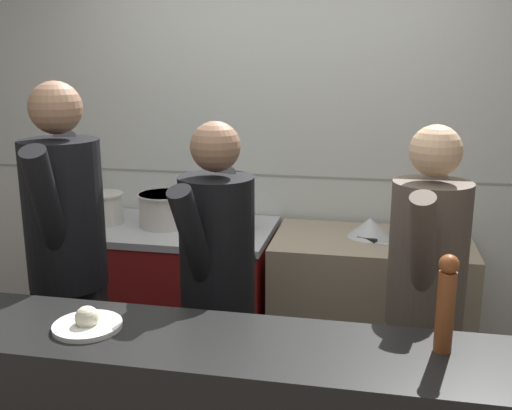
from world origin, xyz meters
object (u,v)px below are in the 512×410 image
at_px(braising_pot, 234,213).
at_px(sauce_pot, 164,209).
at_px(mixing_bowl_steel, 370,227).
at_px(chef_head_cook, 67,252).
at_px(oven_range, 173,297).
at_px(plated_dish_main, 87,323).
at_px(pepper_mill, 446,302).
at_px(chef_line, 425,292).
at_px(chefs_knife, 386,244).
at_px(chef_sous, 218,283).
at_px(stock_pot, 103,207).

bearing_deg(braising_pot, sauce_pot, 173.27).
height_order(sauce_pot, mixing_bowl_steel, sauce_pot).
xyz_separation_m(braising_pot, chef_head_cook, (-0.62, -0.77, -0.02)).
relative_size(oven_range, plated_dish_main, 5.04).
xyz_separation_m(pepper_mill, chef_head_cook, (-1.63, 0.59, -0.14)).
bearing_deg(chef_line, chefs_knife, 115.26).
bearing_deg(braising_pot, plated_dish_main, -97.42).
height_order(chef_head_cook, chef_sous, chef_head_cook).
bearing_deg(pepper_mill, braising_pot, 126.66).
bearing_deg(plated_dish_main, sauce_pot, 99.63).
xyz_separation_m(sauce_pot, chefs_knife, (1.28, -0.10, -0.10)).
bearing_deg(mixing_bowl_steel, chef_line, -72.65).
bearing_deg(stock_pot, chef_line, -22.19).
relative_size(plated_dish_main, chef_sous, 0.15).
relative_size(chefs_knife, chef_head_cook, 0.22).
distance_m(stock_pot, pepper_mill, 2.30).
xyz_separation_m(chefs_knife, chef_line, (0.16, -0.65, 0.00)).
height_order(stock_pot, plated_dish_main, stock_pot).
height_order(oven_range, stock_pot, stock_pot).
xyz_separation_m(braising_pot, pepper_mill, (1.01, -1.35, 0.11)).
xyz_separation_m(stock_pot, pepper_mill, (1.83, -1.39, 0.13)).
relative_size(sauce_pot, chef_sous, 0.19).
xyz_separation_m(stock_pot, chef_head_cook, (0.20, -0.81, -0.01)).
xyz_separation_m(sauce_pot, chef_head_cook, (-0.18, -0.82, -0.01)).
xyz_separation_m(plated_dish_main, pepper_mill, (1.19, 0.07, 0.15)).
bearing_deg(sauce_pot, chefs_knife, -4.53).
height_order(oven_range, chef_line, chef_line).
height_order(braising_pot, chef_line, chef_line).
xyz_separation_m(mixing_bowl_steel, pepper_mill, (0.25, -1.44, 0.18)).
distance_m(chefs_knife, chef_sous, 1.05).
relative_size(stock_pot, chefs_knife, 0.65).
bearing_deg(chef_head_cook, chef_line, -10.40).
height_order(chefs_knife, chef_sous, chef_sous).
xyz_separation_m(plated_dish_main, chef_head_cook, (-0.43, 0.66, 0.01)).
relative_size(sauce_pot, chef_head_cook, 0.18).
bearing_deg(plated_dish_main, chef_line, 31.22).
bearing_deg(braising_pot, mixing_bowl_steel, 6.64).
bearing_deg(chef_sous, chef_line, 17.87).
distance_m(braising_pot, chef_sous, 0.81).
distance_m(oven_range, plated_dish_main, 1.57).
relative_size(oven_range, stock_pot, 4.84).
bearing_deg(plated_dish_main, chefs_knife, 53.10).
distance_m(pepper_mill, chef_sous, 1.08).
distance_m(braising_pot, mixing_bowl_steel, 0.77).
height_order(braising_pot, mixing_bowl_steel, braising_pot).
xyz_separation_m(pepper_mill, chef_sous, (-0.90, 0.56, -0.23)).
relative_size(mixing_bowl_steel, chef_line, 0.16).
bearing_deg(mixing_bowl_steel, chefs_knife, -57.10).
xyz_separation_m(oven_range, chef_sous, (0.51, -0.83, 0.45)).
relative_size(mixing_bowl_steel, chefs_knife, 0.65).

